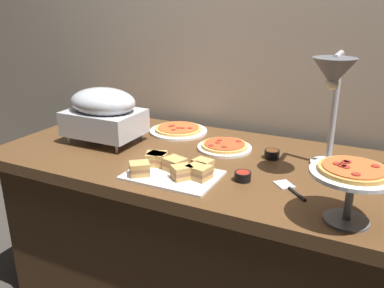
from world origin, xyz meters
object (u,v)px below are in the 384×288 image
(pizza_plate_front, at_px, (224,146))
(pizza_plate_raised_stand, at_px, (352,178))
(heat_lamp, at_px, (333,85))
(sandwich_platter, at_px, (173,169))
(pizza_plate_center, at_px, (178,130))
(sauce_cup_near, at_px, (243,176))
(sauce_cup_far, at_px, (272,154))
(chafing_dish, at_px, (104,112))
(serving_spatula, at_px, (290,189))

(pizza_plate_front, xyz_separation_m, pizza_plate_raised_stand, (0.57, -0.43, 0.13))
(heat_lamp, xyz_separation_m, sandwich_platter, (-0.52, -0.23, -0.33))
(heat_lamp, bearing_deg, pizza_plate_front, 164.74)
(pizza_plate_front, bearing_deg, pizza_plate_center, 157.17)
(pizza_plate_center, distance_m, sauce_cup_near, 0.64)
(sandwich_platter, bearing_deg, sauce_cup_far, 49.11)
(heat_lamp, xyz_separation_m, pizza_plate_center, (-0.75, 0.25, -0.34))
(heat_lamp, height_order, sauce_cup_near, heat_lamp)
(chafing_dish, relative_size, sauce_cup_near, 5.49)
(sauce_cup_far, bearing_deg, heat_lamp, -25.18)
(pizza_plate_raised_stand, bearing_deg, serving_spatula, 145.08)
(sandwich_platter, relative_size, serving_spatula, 2.40)
(pizza_plate_center, height_order, sauce_cup_near, sauce_cup_near)
(heat_lamp, xyz_separation_m, pizza_plate_raised_stand, (0.12, -0.30, -0.21))
(heat_lamp, bearing_deg, sauce_cup_near, -147.81)
(serving_spatula, bearing_deg, pizza_plate_center, 148.26)
(sandwich_platter, relative_size, sauce_cup_far, 5.46)
(pizza_plate_front, distance_m, pizza_plate_center, 0.33)
(sauce_cup_near, height_order, sauce_cup_far, sauce_cup_far)
(heat_lamp, relative_size, pizza_plate_center, 1.57)
(heat_lamp, relative_size, pizza_plate_front, 1.88)
(chafing_dish, xyz_separation_m, sauce_cup_near, (0.73, -0.13, -0.13))
(pizza_plate_center, relative_size, serving_spatula, 2.02)
(pizza_plate_front, relative_size, serving_spatula, 1.69)
(pizza_plate_front, bearing_deg, serving_spatula, -38.09)
(pizza_plate_front, bearing_deg, sauce_cup_far, -4.17)
(pizza_plate_raised_stand, bearing_deg, sandwich_platter, 173.62)
(sauce_cup_near, distance_m, serving_spatula, 0.18)
(sauce_cup_near, bearing_deg, pizza_plate_center, 139.84)
(pizza_plate_center, distance_m, sandwich_platter, 0.54)
(heat_lamp, height_order, sandwich_platter, heat_lamp)
(heat_lamp, bearing_deg, chafing_dish, -178.12)
(sauce_cup_far, distance_m, serving_spatula, 0.30)
(heat_lamp, bearing_deg, pizza_plate_center, 161.59)
(pizza_plate_front, distance_m, sandwich_platter, 0.36)
(sauce_cup_near, distance_m, sauce_cup_far, 0.27)
(chafing_dish, relative_size, heat_lamp, 0.74)
(pizza_plate_front, bearing_deg, pizza_plate_raised_stand, -36.99)
(chafing_dish, relative_size, sauce_cup_far, 5.36)
(pizza_plate_raised_stand, relative_size, sauce_cup_far, 3.87)
(sandwich_platter, relative_size, sauce_cup_near, 5.59)
(pizza_plate_raised_stand, height_order, serving_spatula, pizza_plate_raised_stand)
(heat_lamp, xyz_separation_m, sauce_cup_near, (-0.26, -0.16, -0.34))
(pizza_plate_center, height_order, sandwich_platter, sandwich_platter)
(heat_lamp, bearing_deg, sandwich_platter, -155.83)
(pizza_plate_raised_stand, distance_m, serving_spatula, 0.28)
(pizza_plate_front, relative_size, pizza_plate_raised_stand, 0.99)
(heat_lamp, relative_size, sauce_cup_near, 7.38)
(pizza_plate_raised_stand, xyz_separation_m, sauce_cup_near, (-0.38, 0.14, -0.13))
(pizza_plate_front, xyz_separation_m, sauce_cup_near, (0.19, -0.29, 0.01))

